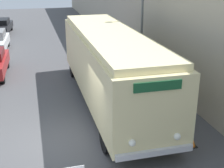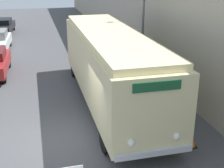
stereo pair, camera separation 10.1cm
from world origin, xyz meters
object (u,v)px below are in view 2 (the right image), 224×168
at_px(streetlamp, 144,3).
at_px(traffic_cone, 191,141).
at_px(parked_car_distant, 3,26).
at_px(vintage_bus, 110,63).

bearing_deg(streetlamp, traffic_cone, -95.09).
bearing_deg(traffic_cone, parked_car_distant, 109.13).
distance_m(streetlamp, parked_car_distant, 17.82).
bearing_deg(streetlamp, parked_car_distant, 118.70).
relative_size(vintage_bus, streetlamp, 1.72).
bearing_deg(parked_car_distant, vintage_bus, -67.10).
relative_size(vintage_bus, traffic_cone, 22.70).
distance_m(streetlamp, traffic_cone, 8.09).
xyz_separation_m(parked_car_distant, traffic_cone, (7.77, -22.41, -0.47)).
height_order(streetlamp, traffic_cone, streetlamp).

